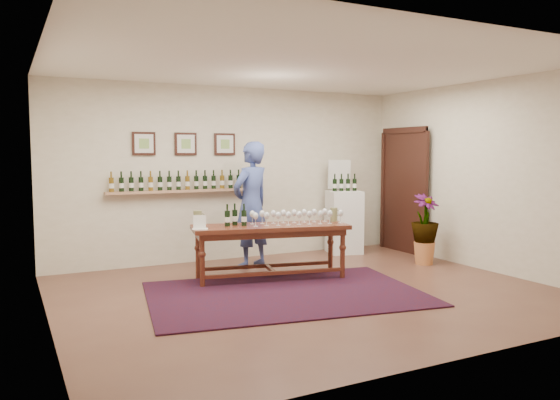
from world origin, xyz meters
name	(u,v)px	position (x,y,z in m)	size (l,w,h in m)	color
ground	(309,292)	(0.00, 0.00, 0.00)	(6.00, 6.00, 0.00)	#533025
room_shell	(362,189)	(2.11, 1.86, 1.12)	(6.00, 6.00, 6.00)	beige
rug	(286,294)	(-0.31, 0.05, 0.01)	(3.31, 2.21, 0.02)	#430C10
tasting_table	(270,233)	(-0.11, 0.88, 0.64)	(2.22, 1.11, 0.76)	#461811
table_glasses	(296,217)	(0.27, 0.83, 0.85)	(1.41, 0.33, 0.20)	silver
table_bottles	(235,215)	(-0.57, 1.03, 0.90)	(0.27, 0.15, 0.29)	black
pitcher_left	(198,219)	(-1.05, 1.17, 0.86)	(0.14, 0.14, 0.21)	olive
pitcher_right	(334,214)	(0.89, 0.82, 0.85)	(0.12, 0.12, 0.20)	olive
menu_card	(200,222)	(-1.10, 0.94, 0.85)	(0.20, 0.14, 0.18)	silver
display_pedestal	(344,222)	(1.91, 2.09, 0.54)	(0.54, 0.54, 1.08)	white
pedestal_bottles	(345,183)	(1.90, 2.07, 1.22)	(0.27, 0.07, 0.27)	black
info_sign	(339,174)	(1.91, 2.26, 1.36)	(0.41, 0.02, 0.56)	silver
potted_plant	(425,229)	(2.48, 0.69, 0.56)	(0.52, 0.52, 0.95)	#C57741
person	(251,205)	(-0.02, 1.73, 0.96)	(0.70, 0.46, 1.91)	#394988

